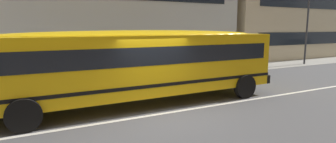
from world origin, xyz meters
TOP-DOWN VIEW (x-y plane):
  - ground_plane at (0.00, 0.00)m, footprint 400.00×400.00m
  - sidewalk_far at (0.00, 7.01)m, footprint 120.00×3.00m
  - lane_centreline at (0.00, 0.00)m, footprint 110.00×0.16m
  - school_bus at (-0.20, 1.51)m, footprint 12.42×2.94m
  - street_lamp at (15.86, 6.31)m, footprint 0.44×0.44m

SIDE VIEW (x-z plane):
  - ground_plane at x=0.00m, z-range 0.00..0.00m
  - lane_centreline at x=0.00m, z-range 0.00..0.01m
  - sidewalk_far at x=0.00m, z-range 0.00..0.01m
  - school_bus at x=-0.20m, z-range 0.26..3.03m
  - street_lamp at x=15.86m, z-range 0.91..7.71m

